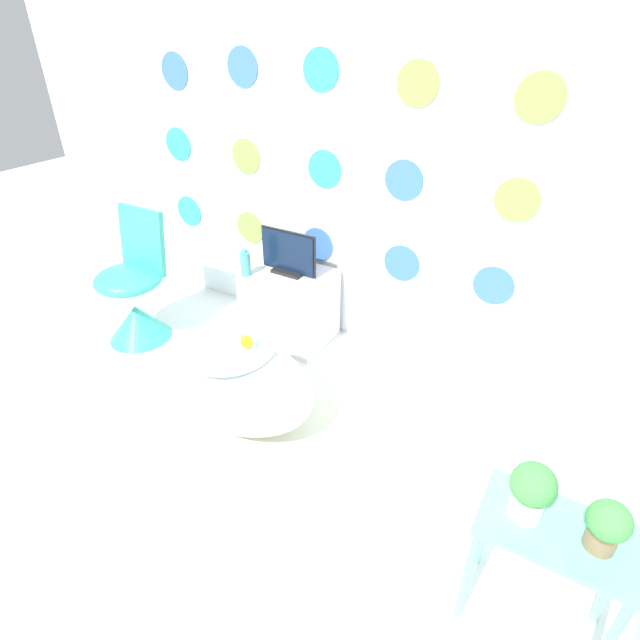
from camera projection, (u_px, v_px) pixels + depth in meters
ground_plane at (116, 508)px, 2.30m from camera, size 12.00×12.00×0.00m
wall_back_dotted at (323, 139)px, 2.98m from camera, size 5.14×0.05×2.60m
rug at (222, 422)px, 2.77m from camera, size 1.21×0.93×0.01m
bathtub at (233, 380)px, 2.71m from camera, size 0.97×0.60×0.48m
rubber_duck at (246, 341)px, 2.54m from camera, size 0.07×0.07×0.08m
chair at (135, 300)px, 3.37m from camera, size 0.44×0.44×0.89m
tv_cabinet at (290, 306)px, 3.38m from camera, size 0.54×0.43×0.50m
tv at (288, 255)px, 3.19m from camera, size 0.40×0.12×0.29m
vase at (245, 263)px, 3.18m from camera, size 0.07×0.07×0.18m
side_table at (551, 549)px, 1.67m from camera, size 0.50×0.30×0.52m
potted_plant_left at (532, 490)px, 1.60m from camera, size 0.15×0.15×0.22m
potted_plant_right at (608, 525)px, 1.51m from camera, size 0.13×0.13×0.19m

